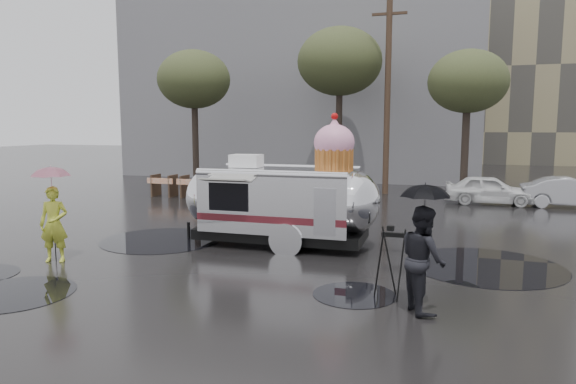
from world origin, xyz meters
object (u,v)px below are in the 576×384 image
(person_right, at_px, (423,259))
(tripod, at_px, (390,256))
(airstream_trailer, at_px, (284,198))
(person_left, at_px, (54,224))

(person_right, height_order, tripod, person_right)
(airstream_trailer, xyz_separation_m, person_right, (3.88, -4.07, -0.34))
(person_left, bearing_deg, tripod, -20.87)
(person_left, distance_m, person_right, 8.59)
(airstream_trailer, relative_size, person_left, 3.72)
(airstream_trailer, distance_m, person_left, 5.76)
(person_left, bearing_deg, person_right, -24.36)
(airstream_trailer, relative_size, tripod, 4.85)
(airstream_trailer, height_order, person_left, airstream_trailer)
(person_right, bearing_deg, airstream_trailer, 17.68)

